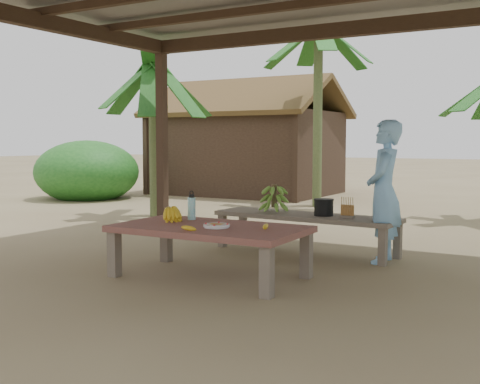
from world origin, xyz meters
The scene contains 15 objects.
ground centered at (0.00, 0.00, 0.00)m, with size 80.00×80.00×0.00m, color brown.
work_table centered at (-0.29, -0.26, 0.43)m, with size 1.82×1.03×0.50m.
bench centered at (-0.02, 1.39, 0.39)m, with size 2.23×0.74×0.45m.
ripe_banana_bunch centered at (-0.83, -0.18, 0.58)m, with size 0.27×0.23×0.16m, color yellow, non-canonical shape.
plate centered at (-0.16, -0.33, 0.52)m, with size 0.25×0.25×0.04m.
loose_banana_front centered at (-0.28, -0.62, 0.52)m, with size 0.04×0.14×0.04m, color yellow.
loose_banana_side centered at (0.27, -0.17, 0.52)m, with size 0.04×0.13×0.04m, color yellow.
water_flask centered at (-0.69, 0.03, 0.63)m, with size 0.08×0.08×0.30m.
green_banana_stalk centered at (-0.45, 1.42, 0.63)m, with size 0.31×0.31×0.35m, color #598C2D, non-canonical shape.
cooking_pot centered at (0.21, 1.38, 0.54)m, with size 0.22×0.22×0.19m, color black.
skewer_rack centered at (0.52, 1.31, 0.57)m, with size 0.18×0.08×0.24m, color #A57F47, non-canonical shape.
woman centered at (0.94, 1.28, 0.77)m, with size 0.56×0.37×1.53m, color #78B0E3.
hut centered at (-4.50, 8.00, 1.10)m, with size 4.40×3.43×2.85m.
banana_plant_nw centered at (-1.84, 6.06, 3.28)m, with size 1.80×1.80×3.79m.
banana_plant_w centered at (-3.67, 3.22, 2.32)m, with size 1.80×1.80×2.80m.
Camera 1 is at (2.81, -5.02, 1.31)m, focal length 45.00 mm.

